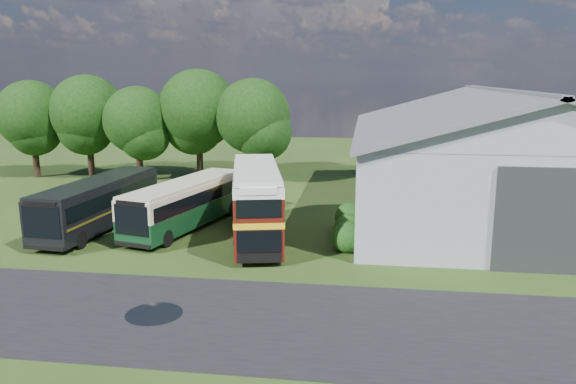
# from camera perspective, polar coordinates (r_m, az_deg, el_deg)

# --- Properties ---
(ground) EXTENTS (120.00, 120.00, 0.00)m
(ground) POSITION_cam_1_polar(r_m,az_deg,el_deg) (24.94, -7.66, -9.61)
(ground) COLOR #203812
(ground) RESTS_ON ground
(asphalt_road) EXTENTS (60.00, 8.00, 0.02)m
(asphalt_road) POSITION_cam_1_polar(r_m,az_deg,el_deg) (21.62, -1.97, -12.99)
(asphalt_road) COLOR black
(asphalt_road) RESTS_ON ground
(puddle) EXTENTS (2.20, 2.20, 0.01)m
(puddle) POSITION_cam_1_polar(r_m,az_deg,el_deg) (22.77, -13.45, -11.99)
(puddle) COLOR black
(puddle) RESTS_ON ground
(storage_shed) EXTENTS (18.80, 24.80, 8.15)m
(storage_shed) POSITION_cam_1_polar(r_m,az_deg,el_deg) (39.55, 20.49, 3.95)
(storage_shed) COLOR gray
(storage_shed) RESTS_ON ground
(tree_far_left) EXTENTS (6.12, 6.12, 8.64)m
(tree_far_left) POSITION_cam_1_polar(r_m,az_deg,el_deg) (55.00, -24.57, 7.11)
(tree_far_left) COLOR black
(tree_far_left) RESTS_ON ground
(tree_left_a) EXTENTS (6.46, 6.46, 9.12)m
(tree_left_a) POSITION_cam_1_polar(r_m,az_deg,el_deg) (52.92, -19.70, 7.68)
(tree_left_a) COLOR black
(tree_left_a) RESTS_ON ground
(tree_left_b) EXTENTS (5.78, 5.78, 8.16)m
(tree_left_b) POSITION_cam_1_polar(r_m,az_deg,el_deg) (49.92, -15.05, 7.04)
(tree_left_b) COLOR black
(tree_left_b) RESTS_ON ground
(tree_mid) EXTENTS (6.80, 6.80, 9.60)m
(tree_mid) POSITION_cam_1_polar(r_m,az_deg,el_deg) (49.37, -9.11, 8.33)
(tree_mid) COLOR black
(tree_mid) RESTS_ON ground
(tree_right_a) EXTENTS (6.26, 6.26, 8.83)m
(tree_right_a) POSITION_cam_1_polar(r_m,az_deg,el_deg) (47.20, -3.58, 7.69)
(tree_right_a) COLOR black
(tree_right_a) RESTS_ON ground
(shrub_front) EXTENTS (1.70, 1.70, 1.70)m
(shrub_front) POSITION_cam_1_polar(r_m,az_deg,el_deg) (29.74, 6.03, -6.00)
(shrub_front) COLOR #194714
(shrub_front) RESTS_ON ground
(shrub_mid) EXTENTS (1.60, 1.60, 1.60)m
(shrub_mid) POSITION_cam_1_polar(r_m,az_deg,el_deg) (31.65, 6.16, -4.90)
(shrub_mid) COLOR #194714
(shrub_mid) RESTS_ON ground
(shrub_back) EXTENTS (1.80, 1.80, 1.80)m
(shrub_back) POSITION_cam_1_polar(r_m,az_deg,el_deg) (33.58, 6.28, -3.92)
(shrub_back) COLOR #194714
(shrub_back) RESTS_ON ground
(bus_green_single) EXTENTS (4.86, 10.63, 2.86)m
(bus_green_single) POSITION_cam_1_polar(r_m,az_deg,el_deg) (34.09, -10.34, -1.16)
(bus_green_single) COLOR black
(bus_green_single) RESTS_ON ground
(bus_maroon_double) EXTENTS (4.55, 10.02, 4.18)m
(bus_maroon_double) POSITION_cam_1_polar(r_m,az_deg,el_deg) (31.12, -3.24, -1.17)
(bus_maroon_double) COLOR black
(bus_maroon_double) RESTS_ON ground
(bus_dark_single) EXTENTS (3.32, 10.90, 2.96)m
(bus_dark_single) POSITION_cam_1_polar(r_m,az_deg,el_deg) (35.27, -18.67, -1.07)
(bus_dark_single) COLOR black
(bus_dark_single) RESTS_ON ground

